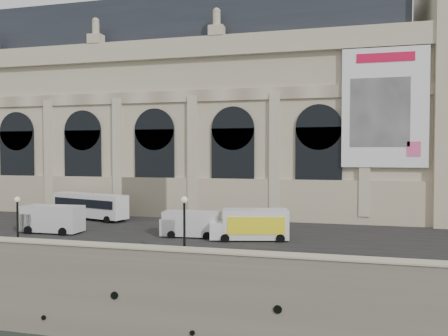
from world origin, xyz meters
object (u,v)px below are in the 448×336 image
(van_b, at_px, (188,224))
(bus_left, at_px, (90,205))
(box_truck, at_px, (251,225))
(van_c, at_px, (49,219))
(lamp_right, at_px, (184,229))
(lamp_left, at_px, (18,224))

(van_b, bearing_deg, bus_left, 153.38)
(bus_left, distance_m, box_truck, 22.46)
(van_b, height_order, van_c, van_c)
(van_c, bearing_deg, lamp_right, -23.79)
(van_c, xyz_separation_m, lamp_left, (2.38, -7.45, 0.80))
(van_b, bearing_deg, van_c, -174.76)
(van_b, bearing_deg, box_truck, -0.92)
(lamp_left, distance_m, lamp_right, 14.54)
(van_b, distance_m, lamp_left, 14.82)
(lamp_left, xyz_separation_m, lamp_right, (14.54, -0.00, 0.18))
(van_b, distance_m, box_truck, 6.11)
(bus_left, relative_size, box_truck, 1.45)
(lamp_left, relative_size, lamp_right, 0.92)
(lamp_left, bearing_deg, lamp_right, -0.02)
(bus_left, xyz_separation_m, van_b, (15.02, -7.53, -0.49))
(van_c, height_order, box_truck, box_truck)
(box_truck, height_order, lamp_left, lamp_left)
(bus_left, height_order, lamp_right, lamp_right)
(van_c, distance_m, lamp_right, 18.52)
(box_truck, relative_size, lamp_left, 1.67)
(bus_left, bearing_deg, van_b, -26.62)
(box_truck, bearing_deg, van_b, 179.08)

